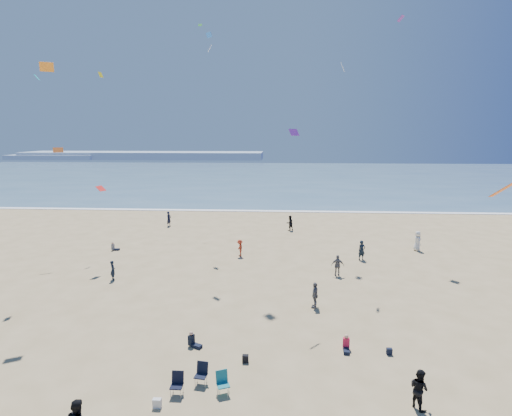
{
  "coord_description": "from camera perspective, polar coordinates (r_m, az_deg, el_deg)",
  "views": [
    {
      "loc": [
        3.26,
        -12.75,
        11.18
      ],
      "look_at": [
        2.0,
        8.0,
        7.34
      ],
      "focal_mm": 28.0,
      "sensor_mm": 36.0,
      "label": 1
    }
  ],
  "objects": [
    {
      "name": "ocean",
      "position": [
        108.37,
        1.74,
        4.57
      ],
      "size": [
        220.0,
        100.0,
        0.06
      ],
      "primitive_type": "cube",
      "color": "#476B84",
      "rests_on": "ground"
    },
    {
      "name": "surf_line",
      "position": [
        58.9,
        0.24,
        -0.42
      ],
      "size": [
        220.0,
        1.2,
        0.08
      ],
      "primitive_type": "cube",
      "color": "white",
      "rests_on": "ground"
    },
    {
      "name": "headland_far",
      "position": [
        193.62,
        -15.73,
        7.25
      ],
      "size": [
        110.0,
        20.0,
        3.2
      ],
      "primitive_type": "cube",
      "color": "#7A8EA8",
      "rests_on": "ground"
    },
    {
      "name": "headland_near",
      "position": [
        205.82,
        -26.83,
        6.53
      ],
      "size": [
        40.0,
        14.0,
        2.0
      ],
      "primitive_type": "cube",
      "color": "#7A8EA8",
      "rests_on": "ground"
    },
    {
      "name": "standing_flyers",
      "position": [
        28.3,
        5.68,
        -10.92
      ],
      "size": [
        27.77,
        37.56,
        1.92
      ],
      "color": "black",
      "rests_on": "ground"
    },
    {
      "name": "seated_group",
      "position": [
        21.52,
        -6.79,
        -19.6
      ],
      "size": [
        20.61,
        31.39,
        0.84
      ],
      "color": "white",
      "rests_on": "ground"
    },
    {
      "name": "chair_cluster",
      "position": [
        19.28,
        -7.98,
        -23.28
      ],
      "size": [
        2.69,
        1.44,
        1.0
      ],
      "color": "black",
      "rests_on": "ground"
    },
    {
      "name": "white_tote",
      "position": [
        18.87,
        -13.95,
        -25.44
      ],
      "size": [
        0.35,
        0.2,
        0.4
      ],
      "primitive_type": "cube",
      "color": "silver",
      "rests_on": "ground"
    },
    {
      "name": "black_backpack",
      "position": [
        21.22,
        -1.53,
        -20.71
      ],
      "size": [
        0.3,
        0.22,
        0.38
      ],
      "primitive_type": "cube",
      "color": "black",
      "rests_on": "ground"
    },
    {
      "name": "navy_bag",
      "position": [
        22.89,
        18.51,
        -18.85
      ],
      "size": [
        0.28,
        0.18,
        0.34
      ],
      "primitive_type": "cube",
      "color": "black",
      "rests_on": "ground"
    },
    {
      "name": "kites_aloft",
      "position": [
        25.32,
        14.85,
        16.23
      ],
      "size": [
        34.75,
        43.68,
        26.88
      ],
      "color": "#1D9F54",
      "rests_on": "ground"
    }
  ]
}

